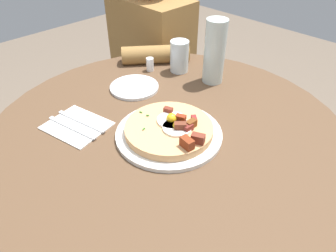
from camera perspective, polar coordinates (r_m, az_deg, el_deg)
name	(u,v)px	position (r m, az deg, el deg)	size (l,w,h in m)	color
dining_table	(167,173)	(1.02, -0.14, -8.47)	(1.03, 1.03, 0.76)	brown
person_seated	(153,83)	(1.63, -2.79, 7.74)	(0.52, 0.44, 1.14)	#2D2D33
pizza_plate	(169,134)	(0.87, 0.16, -1.42)	(0.29, 0.29, 0.01)	white
breakfast_pizza	(170,128)	(0.85, 0.43, -0.44)	(0.24, 0.24, 0.05)	tan
bread_plate	(134,87)	(1.09, -6.13, 7.02)	(0.17, 0.17, 0.01)	white
napkin	(77,126)	(0.94, -16.19, 0.05)	(0.17, 0.14, 0.00)	white
fork	(81,121)	(0.95, -15.47, 0.82)	(0.18, 0.01, 0.01)	silver
knife	(72,128)	(0.93, -17.03, -0.28)	(0.18, 0.01, 0.01)	silver
water_glass	(179,56)	(1.18, 2.08, 12.53)	(0.07, 0.07, 0.12)	silver
water_bottle	(215,52)	(1.09, 8.47, 13.18)	(0.07, 0.07, 0.22)	silver
salt_shaker	(150,64)	(1.19, -3.29, 11.11)	(0.03, 0.03, 0.05)	white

